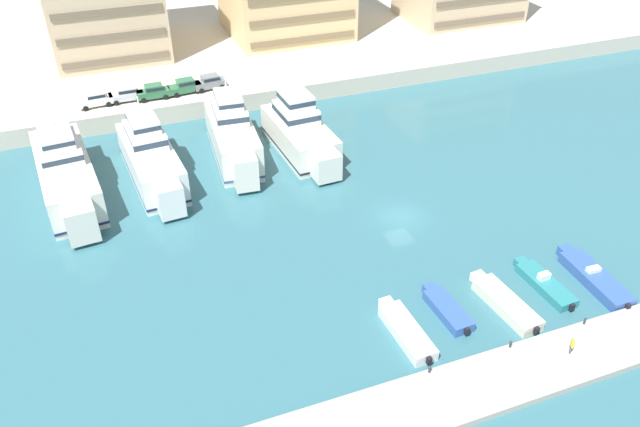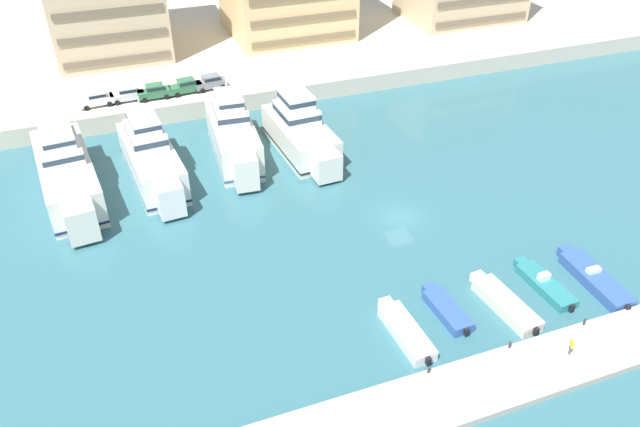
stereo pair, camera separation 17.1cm
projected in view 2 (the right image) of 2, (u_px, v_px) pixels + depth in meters
name	position (u px, v px, depth m)	size (l,w,h in m)	color
ground_plane	(401.00, 217.00, 60.77)	(400.00, 400.00, 0.00)	#336670
quay_promenade	(239.00, 16.00, 108.54)	(180.00, 70.00, 2.33)	beige
pier_dock	(531.00, 370.00, 44.67)	(120.00, 4.88, 0.56)	#A8A399
yacht_ivory_far_left	(67.00, 173.00, 62.71)	(6.52, 19.30, 8.53)	silver
yacht_white_left	(152.00, 158.00, 65.11)	(5.60, 16.91, 8.66)	white
yacht_ivory_mid_left	(233.00, 136.00, 68.98)	(5.36, 16.23, 8.91)	silver
yacht_ivory_center_left	(301.00, 132.00, 70.33)	(5.69, 15.72, 8.42)	silver
motorboat_white_far_left	(405.00, 331.00, 47.57)	(2.11, 7.14, 0.96)	white
motorboat_blue_left	(446.00, 309.00, 49.58)	(2.02, 5.96, 0.86)	#33569E
motorboat_cream_mid_left	(505.00, 303.00, 50.08)	(2.63, 7.65, 0.96)	beige
motorboat_teal_center_left	(544.00, 284.00, 52.10)	(2.11, 6.88, 1.30)	teal
motorboat_blue_center	(594.00, 278.00, 52.58)	(2.39, 8.43, 1.32)	#33569E
car_white_far_left	(96.00, 98.00, 75.50)	(4.23, 2.21, 1.80)	white
car_silver_left	(127.00, 93.00, 76.71)	(4.14, 1.99, 1.80)	#B7BCC1
car_green_mid_left	(154.00, 91.00, 77.29)	(4.13, 1.98, 1.80)	#2D6642
car_green_center_left	(186.00, 86.00, 78.63)	(4.26, 2.27, 1.80)	#2D6642
car_grey_center	(211.00, 82.00, 79.71)	(4.26, 2.26, 1.80)	slate
pedestrian_near_edge	(572.00, 344.00, 45.05)	(0.43, 0.51, 1.59)	#4C515B
bollard_west	(429.00, 369.00, 43.96)	(0.20, 0.20, 0.61)	#2D2D33
bollard_west_mid	(510.00, 344.00, 45.89)	(0.20, 0.20, 0.61)	#2D2D33
bollard_east_mid	(585.00, 321.00, 47.83)	(0.20, 0.20, 0.61)	#2D2D33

